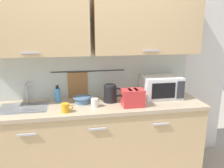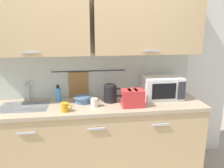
% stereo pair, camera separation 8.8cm
% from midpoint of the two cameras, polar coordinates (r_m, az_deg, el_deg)
% --- Properties ---
extents(counter_unit, '(2.53, 0.64, 0.90)m').
position_cam_midpoint_polar(counter_unit, '(2.71, -3.80, -14.08)').
color(counter_unit, tan).
rests_on(counter_unit, ground).
extents(back_wall_assembly, '(3.70, 0.41, 2.50)m').
position_cam_midpoint_polar(back_wall_assembly, '(2.63, -4.37, 9.45)').
color(back_wall_assembly, silver).
rests_on(back_wall_assembly, ground).
extents(sink_faucet, '(0.09, 0.17, 0.22)m').
position_cam_midpoint_polar(sink_faucet, '(2.76, -20.18, -1.25)').
color(sink_faucet, '#B2B5BA').
rests_on(sink_faucet, counter_unit).
extents(microwave, '(0.46, 0.35, 0.27)m').
position_cam_midpoint_polar(microwave, '(2.78, 13.62, -0.86)').
color(microwave, white).
rests_on(microwave, counter_unit).
extents(electric_kettle, '(0.23, 0.16, 0.21)m').
position_cam_midpoint_polar(electric_kettle, '(2.57, 0.62, -2.47)').
color(electric_kettle, black).
rests_on(electric_kettle, counter_unit).
extents(dish_soap_bottle, '(0.06, 0.06, 0.20)m').
position_cam_midpoint_polar(dish_soap_bottle, '(2.67, -12.85, -2.53)').
color(dish_soap_bottle, '#3F8CD8').
rests_on(dish_soap_bottle, counter_unit).
extents(mug_near_sink, '(0.12, 0.08, 0.09)m').
position_cam_midpoint_polar(mug_near_sink, '(2.32, -11.08, -5.95)').
color(mug_near_sink, orange).
rests_on(mug_near_sink, counter_unit).
extents(mixing_bowl, '(0.21, 0.21, 0.08)m').
position_cam_midpoint_polar(mixing_bowl, '(2.57, -6.64, -3.87)').
color(mixing_bowl, '#4C7093').
rests_on(mixing_bowl, counter_unit).
extents(toaster, '(0.26, 0.17, 0.19)m').
position_cam_midpoint_polar(toaster, '(2.44, 6.35, -3.61)').
color(toaster, red).
rests_on(toaster, counter_unit).
extents(mug_by_kettle, '(0.12, 0.08, 0.09)m').
position_cam_midpoint_polar(mug_by_kettle, '(2.43, -3.43, -4.81)').
color(mug_by_kettle, silver).
rests_on(mug_by_kettle, counter_unit).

